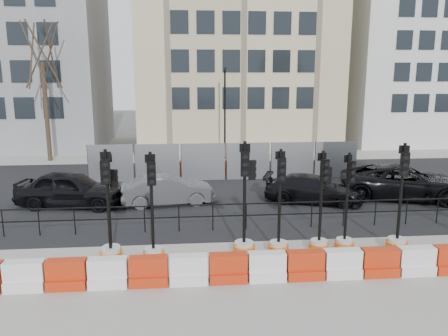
{
  "coord_description": "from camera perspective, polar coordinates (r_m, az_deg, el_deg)",
  "views": [
    {
      "loc": [
        -2.13,
        -13.62,
        5.41
      ],
      "look_at": [
        -0.64,
        3.0,
        1.92
      ],
      "focal_mm": 35.0,
      "sensor_mm": 36.0,
      "label": 1
    }
  ],
  "objects": [
    {
      "name": "traffic_signal_h",
      "position": [
        14.88,
        21.78,
        -7.46
      ],
      "size": [
        0.68,
        0.68,
        3.46
      ],
      "rotation": [
        0.0,
        0.0,
        -0.25
      ],
      "color": "beige",
      "rests_on": "ground"
    },
    {
      "name": "traffic_signal_e",
      "position": [
        13.71,
        7.18,
        -8.44
      ],
      "size": [
        0.65,
        0.65,
        3.31
      ],
      "rotation": [
        0.0,
        0.0,
        0.04
      ],
      "color": "beige",
      "rests_on": "ground"
    },
    {
      "name": "road",
      "position": [
        21.42,
        0.74,
        -2.78
      ],
      "size": [
        40.0,
        14.0,
        0.03
      ],
      "primitive_type": "cube",
      "color": "black",
      "rests_on": "ground"
    },
    {
      "name": "tree_bare_far",
      "position": [
        30.46,
        -22.7,
        13.27
      ],
      "size": [
        2.0,
        2.0,
        9.0
      ],
      "color": "#473828",
      "rests_on": "ground"
    },
    {
      "name": "car_d",
      "position": [
        21.22,
        22.4,
        -1.74
      ],
      "size": [
        5.7,
        6.96,
        1.53
      ],
      "primitive_type": "imported",
      "rotation": [
        0.0,
        0.0,
        1.26
      ],
      "color": "black",
      "rests_on": "ground"
    },
    {
      "name": "traffic_signal_d",
      "position": [
        13.49,
        2.71,
        -7.96
      ],
      "size": [
        0.7,
        0.7,
        3.56
      ],
      "rotation": [
        0.0,
        0.0,
        -0.09
      ],
      "color": "beige",
      "rests_on": "ground"
    },
    {
      "name": "traffic_signal_g",
      "position": [
        14.41,
        15.56,
        -7.91
      ],
      "size": [
        0.62,
        0.62,
        3.15
      ],
      "rotation": [
        0.0,
        0.0,
        0.31
      ],
      "color": "beige",
      "rests_on": "ground"
    },
    {
      "name": "traffic_signal_a",
      "position": [
        13.52,
        -14.66,
        -8.97
      ],
      "size": [
        0.67,
        0.67,
        3.4
      ],
      "rotation": [
        0.0,
        0.0,
        0.13
      ],
      "color": "beige",
      "rests_on": "ground"
    },
    {
      "name": "barrier_row",
      "position": [
        12.12,
        5.6,
        -12.83
      ],
      "size": [
        15.7,
        0.5,
        0.8
      ],
      "color": "red",
      "rests_on": "ground"
    },
    {
      "name": "sidewalk_near",
      "position": [
        12.1,
        5.75,
        -14.75
      ],
      "size": [
        40.0,
        6.0,
        0.02
      ],
      "primitive_type": "cube",
      "color": "gray",
      "rests_on": "ground"
    },
    {
      "name": "building_grey",
      "position": [
        37.56,
        -24.24,
        13.23
      ],
      "size": [
        11.0,
        9.06,
        14.0
      ],
      "color": "gray",
      "rests_on": "ground"
    },
    {
      "name": "building_cream",
      "position": [
        36.02,
        1.54,
        17.53
      ],
      "size": [
        15.0,
        10.06,
        18.0
      ],
      "color": "beige",
      "rests_on": "ground"
    },
    {
      "name": "traffic_signal_c",
      "position": [
        13.29,
        -9.24,
        -9.16
      ],
      "size": [
        0.65,
        0.65,
        3.32
      ],
      "rotation": [
        0.0,
        0.0,
        0.21
      ],
      "color": "beige",
      "rests_on": "ground"
    },
    {
      "name": "car_b",
      "position": [
        18.92,
        -7.34,
        -2.85
      ],
      "size": [
        2.41,
        4.31,
        1.3
      ],
      "primitive_type": "imported",
      "rotation": [
        0.0,
        0.0,
        1.7
      ],
      "color": "#4A4B4F",
      "rests_on": "ground"
    },
    {
      "name": "heras_fencing",
      "position": [
        23.98,
        0.03,
        0.44
      ],
      "size": [
        14.33,
        1.72,
        2.0
      ],
      "color": "gray",
      "rests_on": "ground"
    },
    {
      "name": "sidewalk_far",
      "position": [
        30.18,
        -1.01,
        1.5
      ],
      "size": [
        40.0,
        4.0,
        0.02
      ],
      "primitive_type": "cube",
      "color": "gray",
      "rests_on": "ground"
    },
    {
      "name": "car_a",
      "position": [
        19.53,
        -19.37,
        -2.62
      ],
      "size": [
        3.26,
        5.09,
        1.54
      ],
      "primitive_type": "imported",
      "rotation": [
        0.0,
        0.0,
        1.41
      ],
      "color": "black",
      "rests_on": "ground"
    },
    {
      "name": "kerb_railing",
      "position": [
        15.7,
        2.92,
        -5.71
      ],
      "size": [
        18.0,
        0.04,
        1.0
      ],
      "color": "black",
      "rests_on": "ground"
    },
    {
      "name": "traffic_signal_f",
      "position": [
        14.06,
        12.46,
        -7.73
      ],
      "size": [
        0.64,
        0.64,
        3.24
      ],
      "rotation": [
        0.0,
        0.0,
        0.25
      ],
      "color": "beige",
      "rests_on": "ground"
    },
    {
      "name": "building_white",
      "position": [
        40.5,
        23.87,
        14.51
      ],
      "size": [
        12.0,
        9.06,
        16.0
      ],
      "color": "silver",
      "rests_on": "ground"
    },
    {
      "name": "car_c",
      "position": [
        19.44,
        11.51,
        -2.71
      ],
      "size": [
        4.32,
        5.28,
        1.23
      ],
      "primitive_type": "imported",
      "rotation": [
        0.0,
        0.0,
        1.24
      ],
      "color": "black",
      "rests_on": "ground"
    },
    {
      "name": "lamp_post_far",
      "position": [
        28.8,
        0.12,
        7.46
      ],
      "size": [
        0.12,
        0.56,
        6.0
      ],
      "color": "black",
      "rests_on": "ground"
    },
    {
      "name": "ground",
      "position": [
        14.81,
        3.55,
        -9.64
      ],
      "size": [
        120.0,
        120.0,
        0.0
      ],
      "primitive_type": "plane",
      "color": "#51514C",
      "rests_on": "ground"
    },
    {
      "name": "traffic_signal_b",
      "position": [
        13.65,
        -14.61,
        -8.38
      ],
      "size": [
        0.65,
        0.65,
        3.31
      ],
      "rotation": [
        0.0,
        0.0,
        -0.23
      ],
      "color": "beige",
      "rests_on": "ground"
    }
  ]
}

